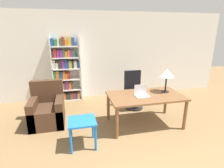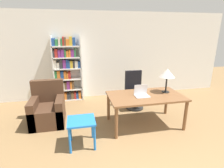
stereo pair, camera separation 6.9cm
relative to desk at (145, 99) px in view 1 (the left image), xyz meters
The scene contains 8 objects.
wall_back 2.30m from the desk, 100.55° to the left, with size 8.00×0.06×2.70m.
desk is the anchor object (origin of this frame).
laptop 0.17m from the desk, behind, with size 0.31×0.23×0.25m.
table_lamp 0.77m from the desk, 10.68° to the left, with size 0.35×0.35×0.56m.
office_chair 1.00m from the desk, 85.36° to the left, with size 0.49×0.49×1.05m.
side_table_blue 1.55m from the desk, 161.30° to the right, with size 0.51×0.47×0.53m.
armchair 2.29m from the desk, 165.90° to the left, with size 0.74×0.79×0.99m.
bookshelf 2.67m from the desk, 132.23° to the left, with size 0.86×0.28×1.99m.
Camera 1 is at (-1.16, -1.04, 2.10)m, focal length 28.00 mm.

